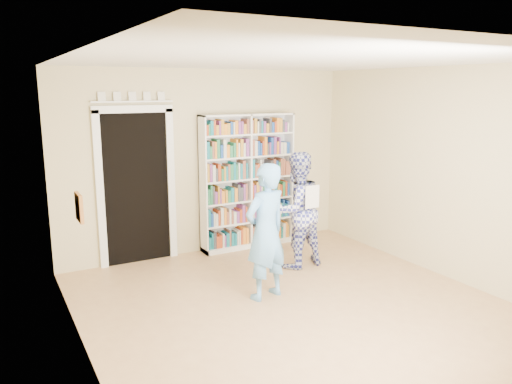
% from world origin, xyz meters
% --- Properties ---
extents(floor, '(5.00, 5.00, 0.00)m').
position_xyz_m(floor, '(0.00, 0.00, 0.00)').
color(floor, '#AC7D53').
rests_on(floor, ground).
extents(ceiling, '(5.00, 5.00, 0.00)m').
position_xyz_m(ceiling, '(0.00, 0.00, 2.70)').
color(ceiling, white).
rests_on(ceiling, wall_back).
extents(wall_back, '(4.50, 0.00, 4.50)m').
position_xyz_m(wall_back, '(0.00, 2.50, 1.35)').
color(wall_back, beige).
rests_on(wall_back, floor).
extents(wall_left, '(0.00, 5.00, 5.00)m').
position_xyz_m(wall_left, '(-2.25, 0.00, 1.35)').
color(wall_left, beige).
rests_on(wall_left, floor).
extents(wall_right, '(0.00, 5.00, 5.00)m').
position_xyz_m(wall_right, '(2.25, 0.00, 1.35)').
color(wall_right, beige).
rests_on(wall_right, floor).
extents(bookshelf, '(1.49, 0.28, 2.05)m').
position_xyz_m(bookshelf, '(0.57, 2.34, 1.04)').
color(bookshelf, white).
rests_on(bookshelf, floor).
extents(doorway, '(1.10, 0.08, 2.43)m').
position_xyz_m(doorway, '(-1.10, 2.48, 1.18)').
color(doorway, black).
rests_on(doorway, floor).
extents(wall_art, '(0.03, 0.25, 0.25)m').
position_xyz_m(wall_art, '(-2.23, 0.20, 1.40)').
color(wall_art, brown).
rests_on(wall_art, wall_left).
extents(man_blue, '(0.66, 0.51, 1.60)m').
position_xyz_m(man_blue, '(-0.15, 0.52, 0.80)').
color(man_blue, '#65A5E0').
rests_on(man_blue, floor).
extents(man_plaid, '(0.82, 0.67, 1.60)m').
position_xyz_m(man_plaid, '(0.74, 1.24, 0.80)').
color(man_plaid, navy).
rests_on(man_plaid, floor).
extents(paper_sheet, '(0.22, 0.01, 0.30)m').
position_xyz_m(paper_sheet, '(0.81, 0.97, 1.03)').
color(paper_sheet, white).
rests_on(paper_sheet, man_plaid).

